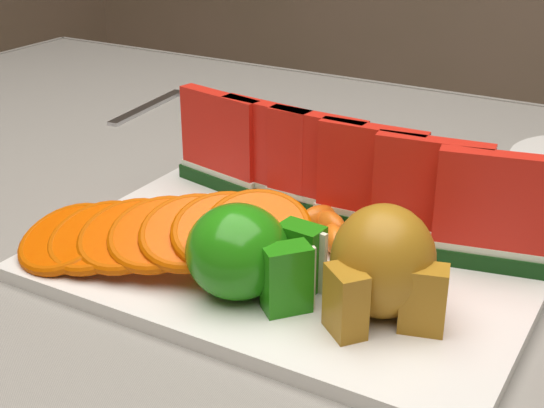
# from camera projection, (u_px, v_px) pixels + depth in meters

# --- Properties ---
(table) EXTENTS (1.40, 0.90, 0.75)m
(table) POSITION_uv_depth(u_px,v_px,m) (267.00, 310.00, 0.77)
(table) COLOR #462E15
(table) RESTS_ON ground
(tablecloth) EXTENTS (1.53, 1.03, 0.20)m
(tablecloth) POSITION_uv_depth(u_px,v_px,m) (267.00, 256.00, 0.75)
(tablecloth) COLOR slate
(tablecloth) RESTS_ON table
(platter) EXTENTS (0.40, 0.30, 0.01)m
(platter) POSITION_uv_depth(u_px,v_px,m) (296.00, 256.00, 0.65)
(platter) COLOR silver
(platter) RESTS_ON tablecloth
(apple_cluster) EXTENTS (0.12, 0.10, 0.07)m
(apple_cluster) POSITION_uv_depth(u_px,v_px,m) (247.00, 254.00, 0.57)
(apple_cluster) COLOR #337C13
(apple_cluster) RESTS_ON platter
(pear_cluster) EXTENTS (0.10, 0.11, 0.08)m
(pear_cluster) POSITION_uv_depth(u_px,v_px,m) (383.00, 266.00, 0.54)
(pear_cluster) COLOR #A25E06
(pear_cluster) RESTS_ON platter
(fork) EXTENTS (0.03, 0.20, 0.00)m
(fork) POSITION_uv_depth(u_px,v_px,m) (152.00, 105.00, 1.06)
(fork) COLOR silver
(fork) RESTS_ON tablecloth
(watermelon_row) EXTENTS (0.39, 0.07, 0.10)m
(watermelon_row) POSITION_uv_depth(u_px,v_px,m) (342.00, 175.00, 0.67)
(watermelon_row) COLOR #12340E
(watermelon_row) RESTS_ON platter
(orange_fan_front) EXTENTS (0.26, 0.16, 0.07)m
(orange_fan_front) POSITION_uv_depth(u_px,v_px,m) (159.00, 234.00, 0.60)
(orange_fan_front) COLOR #D15300
(orange_fan_front) RESTS_ON platter
(orange_fan_back) EXTENTS (0.34, 0.11, 0.05)m
(orange_fan_back) POSITION_uv_depth(u_px,v_px,m) (361.00, 176.00, 0.74)
(orange_fan_back) COLOR #D15300
(orange_fan_back) RESTS_ON platter
(tangerine_segments) EXTENTS (0.20, 0.08, 0.02)m
(tangerine_segments) POSITION_uv_depth(u_px,v_px,m) (314.00, 227.00, 0.65)
(tangerine_segments) COLOR #E63E12
(tangerine_segments) RESTS_ON platter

